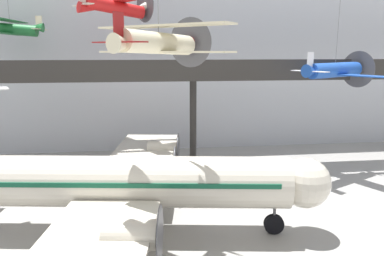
{
  "coord_description": "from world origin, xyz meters",
  "views": [
    {
      "loc": [
        -4.93,
        -11.73,
        11.72
      ],
      "look_at": [
        -2.12,
        10.09,
        7.17
      ],
      "focal_mm": 35.0,
      "sensor_mm": 36.0,
      "label": 1
    }
  ],
  "objects_px": {
    "suspended_plane_red_highwing": "(115,7)",
    "suspended_plane_cream_biplane": "(159,42)",
    "suspended_plane_blue_trainer": "(335,70)",
    "airliner_silver_main": "(107,182)",
    "suspended_plane_green_biplane": "(10,29)"
  },
  "relations": [
    {
      "from": "suspended_plane_blue_trainer",
      "to": "airliner_silver_main",
      "type": "bearing_deg",
      "value": 177.72
    },
    {
      "from": "airliner_silver_main",
      "to": "suspended_plane_cream_biplane",
      "type": "distance_m",
      "value": 9.87
    },
    {
      "from": "suspended_plane_red_highwing",
      "to": "suspended_plane_green_biplane",
      "type": "relative_size",
      "value": 1.06
    },
    {
      "from": "suspended_plane_red_highwing",
      "to": "suspended_plane_cream_biplane",
      "type": "bearing_deg",
      "value": -110.84
    },
    {
      "from": "suspended_plane_blue_trainer",
      "to": "suspended_plane_green_biplane",
      "type": "distance_m",
      "value": 30.96
    },
    {
      "from": "suspended_plane_blue_trainer",
      "to": "suspended_plane_red_highwing",
      "type": "distance_m",
      "value": 21.09
    },
    {
      "from": "airliner_silver_main",
      "to": "suspended_plane_green_biplane",
      "type": "bearing_deg",
      "value": 131.15
    },
    {
      "from": "suspended_plane_cream_biplane",
      "to": "suspended_plane_green_biplane",
      "type": "xyz_separation_m",
      "value": [
        -13.51,
        19.03,
        1.65
      ]
    },
    {
      "from": "suspended_plane_blue_trainer",
      "to": "suspended_plane_red_highwing",
      "type": "height_order",
      "value": "suspended_plane_red_highwing"
    },
    {
      "from": "suspended_plane_cream_biplane",
      "to": "suspended_plane_blue_trainer",
      "type": "distance_m",
      "value": 20.78
    },
    {
      "from": "suspended_plane_red_highwing",
      "to": "airliner_silver_main",
      "type": "bearing_deg",
      "value": -122.09
    },
    {
      "from": "airliner_silver_main",
      "to": "suspended_plane_cream_biplane",
      "type": "xyz_separation_m",
      "value": [
        3.35,
        -3.21,
        8.71
      ]
    },
    {
      "from": "airliner_silver_main",
      "to": "suspended_plane_red_highwing",
      "type": "distance_m",
      "value": 18.41
    },
    {
      "from": "suspended_plane_blue_trainer",
      "to": "suspended_plane_green_biplane",
      "type": "xyz_separation_m",
      "value": [
        -30.01,
        6.59,
        3.84
      ]
    },
    {
      "from": "suspended_plane_red_highwing",
      "to": "suspended_plane_green_biplane",
      "type": "bearing_deg",
      "value": 136.37
    }
  ]
}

